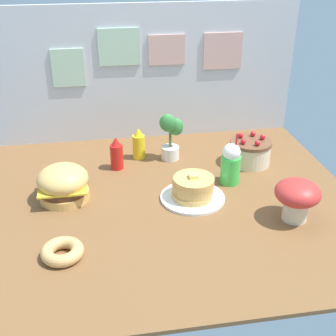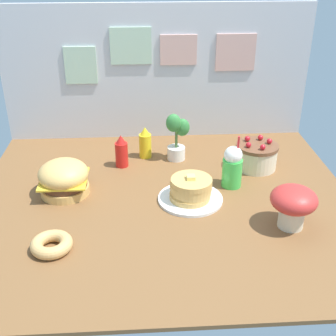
# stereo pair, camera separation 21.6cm
# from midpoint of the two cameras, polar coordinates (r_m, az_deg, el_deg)

# --- Properties ---
(ground_plane) EXTENTS (1.99, 1.72, 0.02)m
(ground_plane) POSITION_cam_midpoint_polar(r_m,az_deg,el_deg) (2.33, -2.80, -4.39)
(ground_plane) COLOR brown
(back_wall) EXTENTS (1.99, 0.04, 0.87)m
(back_wall) POSITION_cam_midpoint_polar(r_m,az_deg,el_deg) (2.93, -5.06, 12.08)
(back_wall) COLOR silver
(back_wall) RESTS_ON ground_plane
(burger) EXTENTS (0.26, 0.26, 0.19)m
(burger) POSITION_cam_midpoint_polar(r_m,az_deg,el_deg) (2.38, -15.88, -1.99)
(burger) COLOR #DBA859
(burger) RESTS_ON ground_plane
(pancake_stack) EXTENTS (0.34, 0.34, 0.15)m
(pancake_stack) POSITION_cam_midpoint_polar(r_m,az_deg,el_deg) (2.30, 0.56, -2.88)
(pancake_stack) COLOR white
(pancake_stack) RESTS_ON ground_plane
(layer_cake) EXTENTS (0.25, 0.25, 0.18)m
(layer_cake) POSITION_cam_midpoint_polar(r_m,az_deg,el_deg) (2.68, 8.28, 2.02)
(layer_cake) COLOR beige
(layer_cake) RESTS_ON ground_plane
(ketchup_bottle) EXTENTS (0.08, 0.08, 0.20)m
(ketchup_bottle) POSITION_cam_midpoint_polar(r_m,az_deg,el_deg) (2.63, -8.97, 1.73)
(ketchup_bottle) COLOR red
(ketchup_bottle) RESTS_ON ground_plane
(mustard_bottle) EXTENTS (0.08, 0.08, 0.20)m
(mustard_bottle) POSITION_cam_midpoint_polar(r_m,az_deg,el_deg) (2.73, -6.05, 3.00)
(mustard_bottle) COLOR yellow
(mustard_bottle) RESTS_ON ground_plane
(cream_soda_cup) EXTENTS (0.11, 0.11, 0.30)m
(cream_soda_cup) POSITION_cam_midpoint_polar(r_m,az_deg,el_deg) (2.44, 5.58, 0.49)
(cream_soda_cup) COLOR green
(cream_soda_cup) RESTS_ON ground_plane
(donut_pink_glaze) EXTENTS (0.19, 0.19, 0.06)m
(donut_pink_glaze) POSITION_cam_midpoint_polar(r_m,az_deg,el_deg) (2.01, -16.51, -10.33)
(donut_pink_glaze) COLOR tan
(donut_pink_glaze) RESTS_ON ground_plane
(potted_plant) EXTENTS (0.14, 0.12, 0.30)m
(potted_plant) POSITION_cam_midpoint_polar(r_m,az_deg,el_deg) (2.68, -2.02, 4.29)
(potted_plant) COLOR white
(potted_plant) RESTS_ON ground_plane
(mushroom_stool) EXTENTS (0.22, 0.22, 0.21)m
(mushroom_stool) POSITION_cam_midpoint_polar(r_m,az_deg,el_deg) (2.17, 13.58, -3.62)
(mushroom_stool) COLOR beige
(mushroom_stool) RESTS_ON ground_plane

